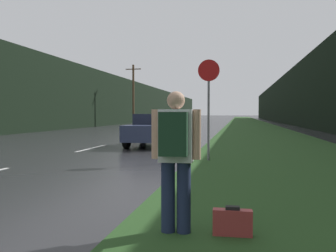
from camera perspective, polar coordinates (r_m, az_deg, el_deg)
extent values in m
cube|color=#26471E|center=(40.59, 13.34, -0.08)|extent=(6.00, 240.00, 0.02)
cube|color=silver|center=(15.14, -12.11, -3.49)|extent=(0.12, 3.00, 0.01)
cube|color=silver|center=(21.73, -4.78, -1.80)|extent=(0.12, 3.00, 0.01)
cube|color=silver|center=(28.51, -0.91, -0.89)|extent=(0.12, 3.00, 0.01)
cube|color=black|center=(53.18, -6.85, 3.86)|extent=(2.00, 140.00, 6.38)
cube|color=black|center=(51.14, 19.71, 4.28)|extent=(2.00, 140.00, 7.16)
cylinder|color=#4C3823|center=(41.35, -5.57, 4.89)|extent=(0.24, 0.24, 7.07)
cube|color=#4C3823|center=(41.61, -5.59, 9.07)|extent=(1.80, 0.10, 0.10)
cylinder|color=slate|center=(10.83, 6.52, 0.77)|extent=(0.07, 0.07, 2.42)
cylinder|color=#B71414|center=(10.91, 6.55, 8.86)|extent=(0.65, 0.02, 0.65)
cylinder|color=#1E2847|center=(4.34, 0.01, -11.39)|extent=(0.17, 0.17, 0.87)
cylinder|color=#1E2847|center=(4.31, 2.55, -11.48)|extent=(0.17, 0.17, 0.87)
cube|color=white|center=(4.22, 1.28, -1.56)|extent=(0.40, 0.24, 0.62)
sphere|color=tan|center=(4.21, 1.29, 4.14)|extent=(0.21, 0.21, 0.21)
cylinder|color=tan|center=(4.26, -2.01, -1.29)|extent=(0.10, 0.10, 0.59)
cylinder|color=tan|center=(4.19, 4.64, -1.35)|extent=(0.10, 0.10, 0.59)
cube|color=#193823|center=(4.01, 0.87, -1.29)|extent=(0.32, 0.19, 0.50)
cube|color=#9E3333|center=(4.35, 10.30, -15.11)|extent=(0.46, 0.14, 0.32)
cube|color=black|center=(4.30, 10.32, -12.79)|extent=(0.17, 0.09, 0.04)
cube|color=#2D3856|center=(15.84, -2.43, -0.94)|extent=(1.72, 4.09, 0.67)
cube|color=#1B2134|center=(16.02, -2.26, 1.12)|extent=(1.46, 1.84, 0.46)
cylinder|color=black|center=(14.44, -0.46, -2.42)|extent=(0.20, 0.65, 0.65)
cylinder|color=black|center=(14.86, -6.65, -2.31)|extent=(0.20, 0.65, 0.65)
cylinder|color=black|center=(16.93, 1.28, -1.77)|extent=(0.20, 0.65, 0.65)
cylinder|color=black|center=(17.29, -4.07, -1.70)|extent=(0.20, 0.65, 0.65)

